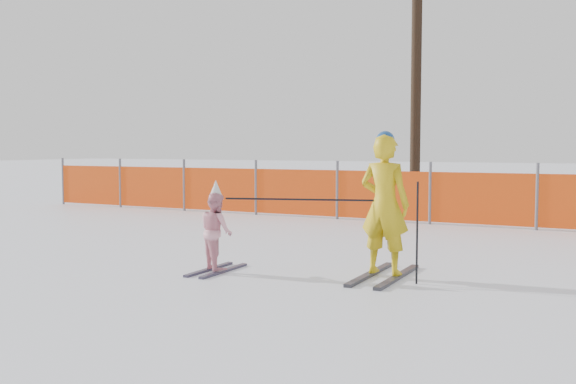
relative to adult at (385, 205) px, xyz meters
The scene contains 6 objects.
ground 1.64m from the adult, 141.89° to the right, with size 120.00×120.00×0.00m, color white.
adult is the anchor object (origin of this frame).
child 2.09m from the adult, 162.98° to the right, with size 0.59×1.00×1.14m.
ski_poles 0.50m from the adult, 148.35° to the right, with size 2.31×0.55×1.16m.
safety_fence 5.86m from the adult, 111.90° to the left, with size 17.50×0.06×1.25m.
tree_trunks 10.10m from the adult, 82.60° to the left, with size 7.14×0.63×6.91m.
Camera 1 is at (3.48, -6.35, 1.54)m, focal length 40.00 mm.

